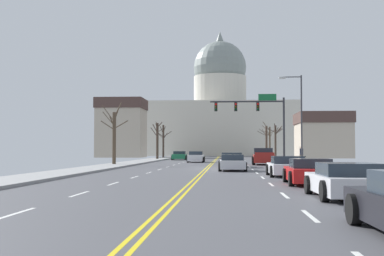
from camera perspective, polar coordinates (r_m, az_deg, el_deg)
ground at (r=41.34m, az=1.77°, el=-4.49°), size 20.00×180.00×0.20m
signal_gantry at (r=54.13m, az=7.40°, el=1.70°), size 7.91×0.41×7.24m
street_lamp_right at (r=45.92m, az=11.93°, el=1.77°), size 2.02×0.24×7.97m
capitol_building at (r=118.50m, az=3.18°, el=1.30°), size 34.88×21.22×29.20m
pickup_truck_near_00 at (r=50.45m, az=8.05°, el=-3.27°), size 2.38×5.61×1.63m
sedan_near_01 at (r=42.95m, az=4.51°, el=-3.64°), size 2.13×4.48×1.24m
sedan_near_02 at (r=36.29m, az=4.54°, el=-3.94°), size 2.03×4.60×1.14m
sedan_near_03 at (r=29.20m, az=10.63°, el=-4.31°), size 2.13×4.27×1.15m
sedan_near_04 at (r=22.84m, az=13.10°, el=-4.86°), size 2.13×4.41×1.13m
sedan_near_05 at (r=16.82m, az=16.99°, el=-5.73°), size 2.15×4.32×1.12m
sedan_oncoming_00 at (r=58.50m, az=0.46°, el=-3.30°), size 1.93×4.46×1.26m
sedan_oncoming_01 at (r=71.38m, az=-1.42°, el=-3.14°), size 2.16×4.56×1.21m
flank_building_00 at (r=93.23m, az=-7.93°, el=0.03°), size 8.50×7.99×10.68m
flank_building_01 at (r=88.93m, az=14.52°, el=-0.78°), size 8.80×9.75×7.67m
bare_tree_00 at (r=88.44m, az=8.38°, el=-1.42°), size 3.03×1.99×5.53m
bare_tree_01 at (r=47.98m, az=-8.76°, el=-0.82°), size 2.33×2.23×5.85m
bare_tree_02 at (r=74.43m, az=9.40°, el=-1.29°), size 2.12×2.03×5.02m
bare_tree_03 at (r=83.41m, az=-3.25°, el=-1.37°), size 2.26×2.50×5.33m
bare_tree_04 at (r=83.11m, az=8.73°, el=-1.44°), size 1.67×2.07×5.89m
bare_tree_05 at (r=71.91m, az=-3.94°, el=-1.32°), size 2.03×1.13×5.26m
pedestrian_00 at (r=50.68m, az=12.23°, el=-2.85°), size 0.35×0.34×1.67m
bicycle_parked at (r=42.03m, az=12.57°, el=-3.76°), size 0.12×1.77×0.85m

